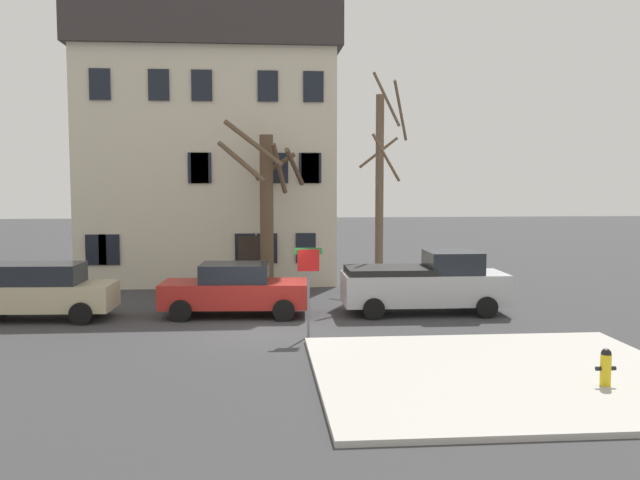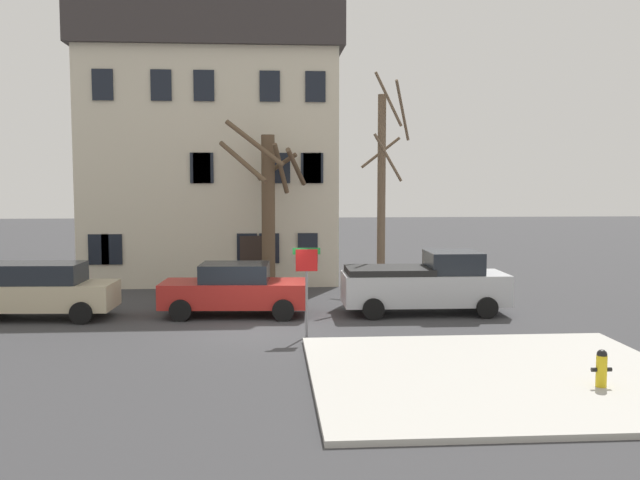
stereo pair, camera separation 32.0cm
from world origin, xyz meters
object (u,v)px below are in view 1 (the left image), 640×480
Objects in this scene: tree_bare_near at (267,204)px; building_main at (212,146)px; tree_bare_mid at (381,184)px; street_sign_pole at (308,274)px; fire_hydrant at (606,366)px; pickup_truck_silver at (425,283)px; car_red_sedan at (235,290)px; car_beige_wagon at (36,290)px.

building_main is at bearing 113.07° from tree_bare_near.
tree_bare_mid reaches higher than tree_bare_near.
fire_hydrant is at bearing -43.81° from street_sign_pole.
tree_bare_near is 1.24× the size of pickup_truck_silver.
pickup_truck_silver is at bearing -0.46° from car_red_sedan.
car_red_sedan is 6.13× the size of fire_hydrant.
tree_bare_near is 5.17m from car_red_sedan.
tree_bare_near reaches higher than car_red_sedan.
car_red_sedan is at bearing 179.54° from pickup_truck_silver.
tree_bare_near is 2.64× the size of street_sign_pole.
street_sign_pole is at bearing -112.27° from tree_bare_mid.
car_beige_wagon is 12.31m from pickup_truck_silver.
car_beige_wagon is 8.89m from street_sign_pole.
street_sign_pole is (8.27, -3.16, 0.84)m from car_beige_wagon.
street_sign_pole is (2.12, -3.23, 0.90)m from car_red_sedan.
fire_hydrant is at bearing -47.99° from car_red_sedan.
fire_hydrant is at bearing -63.86° from building_main.
tree_bare_near reaches higher than street_sign_pole.
building_main is 1.37× the size of tree_bare_mid.
building_main reaches higher than car_red_sedan.
car_beige_wagon is at bearing 159.08° from street_sign_pole.
tree_bare_near is at bearing 31.48° from car_beige_wagon.
fire_hydrant is at bearing -78.97° from pickup_truck_silver.
fire_hydrant is (14.00, -8.66, -0.39)m from car_beige_wagon.
street_sign_pole is (-3.47, -8.47, -2.41)m from tree_bare_mid.
car_red_sedan is (6.14, 0.06, -0.07)m from car_beige_wagon.
tree_bare_mid reaches higher than fire_hydrant.
street_sign_pole reaches higher than car_beige_wagon.
tree_bare_near is 1.36× the size of car_beige_wagon.
building_main is 13.41m from pickup_truck_silver.
tree_bare_mid is 1.76× the size of car_beige_wagon.
car_red_sedan is at bearing 132.01° from fire_hydrant.
pickup_truck_silver is at bearing -53.23° from building_main.
fire_hydrant is (9.17, -18.68, -5.33)m from building_main.
tree_bare_mid is at bearing -34.35° from building_main.
tree_bare_mid is at bearing 43.15° from car_red_sedan.
tree_bare_near is 4.66m from tree_bare_mid.
tree_bare_mid is at bearing 99.23° from fire_hydrant.
tree_bare_mid is at bearing 11.07° from tree_bare_near.
tree_bare_mid is 1.60× the size of pickup_truck_silver.
car_red_sedan is 1.92× the size of street_sign_pole.
tree_bare_near is at bearing -168.93° from tree_bare_mid.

